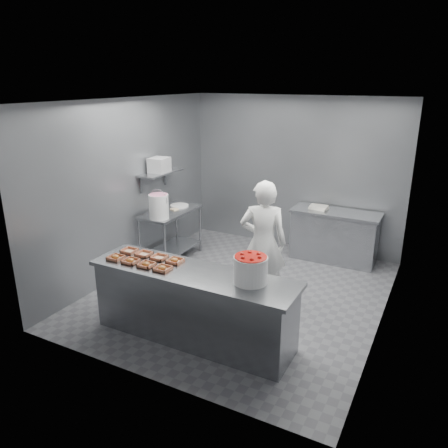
{
  "coord_description": "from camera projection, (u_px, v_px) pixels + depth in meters",
  "views": [
    {
      "loc": [
        2.53,
        -5.35,
        3.08
      ],
      "look_at": [
        -0.18,
        -0.2,
        1.12
      ],
      "focal_mm": 35.0,
      "sensor_mm": 36.0,
      "label": 1
    }
  ],
  "objects": [
    {
      "name": "floor",
      "position": [
        241.0,
        293.0,
        6.59
      ],
      "size": [
        4.5,
        4.5,
        0.0
      ],
      "primitive_type": "plane",
      "color": "#4C4C51",
      "rests_on": "ground"
    },
    {
      "name": "ceiling",
      "position": [
        243.0,
        100.0,
        5.7
      ],
      "size": [
        4.5,
        4.5,
        0.0
      ],
      "primitive_type": "plane",
      "rotation": [
        3.14,
        0.0,
        0.0
      ],
      "color": "white",
      "rests_on": "wall_back"
    },
    {
      "name": "wall_back",
      "position": [
        294.0,
        174.0,
        8.03
      ],
      "size": [
        4.0,
        0.04,
        2.8
      ],
      "primitive_type": "cube",
      "color": "slate",
      "rests_on": "ground"
    },
    {
      "name": "wall_left",
      "position": [
        130.0,
        188.0,
        7.02
      ],
      "size": [
        0.04,
        4.5,
        2.8
      ],
      "primitive_type": "cube",
      "color": "slate",
      "rests_on": "ground"
    },
    {
      "name": "wall_right",
      "position": [
        392.0,
        224.0,
        5.26
      ],
      "size": [
        0.04,
        4.5,
        2.8
      ],
      "primitive_type": "cube",
      "color": "slate",
      "rests_on": "ground"
    },
    {
      "name": "service_counter",
      "position": [
        193.0,
        305.0,
        5.31
      ],
      "size": [
        2.6,
        0.7,
        0.9
      ],
      "color": "slate",
      "rests_on": "ground"
    },
    {
      "name": "prep_table",
      "position": [
        171.0,
        228.0,
        7.63
      ],
      "size": [
        0.6,
        1.2,
        0.9
      ],
      "color": "slate",
      "rests_on": "ground"
    },
    {
      "name": "back_counter",
      "position": [
        334.0,
        236.0,
        7.64
      ],
      "size": [
        1.5,
        0.6,
        0.9
      ],
      "color": "slate",
      "rests_on": "ground"
    },
    {
      "name": "wall_shelf",
      "position": [
        160.0,
        173.0,
        7.4
      ],
      "size": [
        0.35,
        0.9,
        0.03
      ],
      "primitive_type": "cube",
      "color": "slate",
      "rests_on": "wall_left"
    },
    {
      "name": "tray_0",
      "position": [
        116.0,
        257.0,
        5.51
      ],
      "size": [
        0.19,
        0.18,
        0.06
      ],
      "color": "tan",
      "rests_on": "service_counter"
    },
    {
      "name": "tray_1",
      "position": [
        131.0,
        261.0,
        5.41
      ],
      "size": [
        0.19,
        0.18,
        0.06
      ],
      "color": "tan",
      "rests_on": "service_counter"
    },
    {
      "name": "tray_2",
      "position": [
        146.0,
        265.0,
        5.3
      ],
      "size": [
        0.19,
        0.18,
        0.06
      ],
      "color": "tan",
      "rests_on": "service_counter"
    },
    {
      "name": "tray_3",
      "position": [
        163.0,
        268.0,
        5.2
      ],
      "size": [
        0.19,
        0.18,
        0.06
      ],
      "color": "tan",
      "rests_on": "service_counter"
    },
    {
      "name": "tray_4",
      "position": [
        129.0,
        251.0,
        5.73
      ],
      "size": [
        0.19,
        0.18,
        0.04
      ],
      "color": "tan",
      "rests_on": "service_counter"
    },
    {
      "name": "tray_5",
      "position": [
        144.0,
        254.0,
        5.63
      ],
      "size": [
        0.19,
        0.18,
        0.04
      ],
      "color": "tan",
      "rests_on": "service_counter"
    },
    {
      "name": "tray_6",
      "position": [
        159.0,
        257.0,
        5.52
      ],
      "size": [
        0.19,
        0.18,
        0.04
      ],
      "color": "tan",
      "rests_on": "service_counter"
    },
    {
      "name": "tray_7",
      "position": [
        175.0,
        261.0,
        5.42
      ],
      "size": [
        0.19,
        0.18,
        0.06
      ],
      "color": "tan",
      "rests_on": "service_counter"
    },
    {
      "name": "worker",
      "position": [
        263.0,
        243.0,
        6.07
      ],
      "size": [
        0.76,
        0.62,
        1.79
      ],
      "primitive_type": "imported",
      "rotation": [
        0.0,
        0.0,
        3.47
      ],
      "color": "white",
      "rests_on": "ground"
    },
    {
      "name": "strawberry_tub",
      "position": [
        250.0,
        269.0,
        4.84
      ],
      "size": [
        0.38,
        0.38,
        0.32
      ],
      "color": "silver",
      "rests_on": "service_counter"
    },
    {
      "name": "glaze_bucket",
      "position": [
        159.0,
        206.0,
        7.06
      ],
      "size": [
        0.33,
        0.32,
        0.49
      ],
      "color": "silver",
      "rests_on": "prep_table"
    },
    {
      "name": "bucket_lid",
      "position": [
        179.0,
        206.0,
        7.79
      ],
      "size": [
        0.4,
        0.4,
        0.03
      ],
      "primitive_type": "cylinder",
      "rotation": [
        0.0,
        0.0,
        0.27
      ],
      "color": "silver",
      "rests_on": "prep_table"
    },
    {
      "name": "rag",
      "position": [
        174.0,
        209.0,
        7.59
      ],
      "size": [
        0.15,
        0.14,
        0.02
      ],
      "primitive_type": "cube",
      "rotation": [
        0.0,
        0.0,
        -0.33
      ],
      "color": "#CCB28C",
      "rests_on": "prep_table"
    },
    {
      "name": "appliance",
      "position": [
        159.0,
        165.0,
        7.34
      ],
      "size": [
        0.31,
        0.35,
        0.24
      ],
      "primitive_type": "cube",
      "rotation": [
        0.0,
        0.0,
        0.07
      ],
      "color": "gray",
      "rests_on": "wall_shelf"
    },
    {
      "name": "paper_stack",
      "position": [
        319.0,
        207.0,
        7.62
      ],
      "size": [
        0.32,
        0.25,
        0.06
      ],
      "primitive_type": "cube",
      "rotation": [
        0.0,
        0.0,
        -0.11
      ],
      "color": "silver",
      "rests_on": "back_counter"
    }
  ]
}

